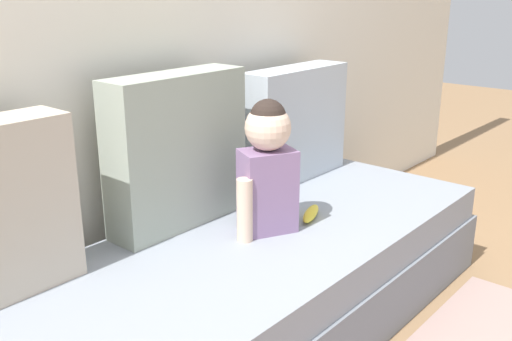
% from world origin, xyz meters
% --- Properties ---
extents(ground_plane, '(12.00, 12.00, 0.00)m').
position_xyz_m(ground_plane, '(0.00, 0.00, 0.00)').
color(ground_plane, '#93704C').
extents(back_wall, '(5.48, 0.10, 2.35)m').
position_xyz_m(back_wall, '(0.00, 0.54, 1.17)').
color(back_wall, silver).
rests_on(back_wall, ground).
extents(couch, '(2.28, 0.81, 0.39)m').
position_xyz_m(couch, '(0.00, 0.00, 0.19)').
color(couch, gray).
rests_on(couch, ground).
extents(throw_pillow_center, '(0.56, 0.16, 0.56)m').
position_xyz_m(throw_pillow_center, '(0.00, 0.31, 0.67)').
color(throw_pillow_center, '#99A393').
rests_on(throw_pillow_center, couch).
extents(throw_pillow_right, '(0.58, 0.16, 0.51)m').
position_xyz_m(throw_pillow_right, '(0.71, 0.31, 0.64)').
color(throw_pillow_right, '#B2BCC6').
rests_on(throw_pillow_right, couch).
extents(toddler, '(0.30, 0.20, 0.48)m').
position_xyz_m(toddler, '(0.16, 0.01, 0.63)').
color(toddler, gray).
rests_on(toddler, couch).
extents(banana, '(0.17, 0.10, 0.04)m').
position_xyz_m(banana, '(0.35, -0.04, 0.41)').
color(banana, yellow).
rests_on(banana, couch).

